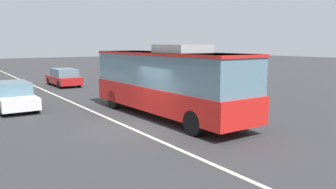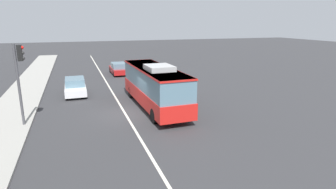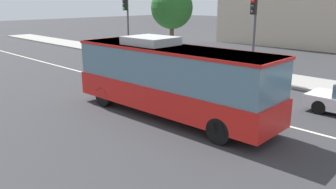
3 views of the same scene
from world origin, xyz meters
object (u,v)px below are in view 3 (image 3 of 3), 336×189
(transit_bus, at_px, (170,77))
(traffic_light_near_corner, at_px, (254,24))
(street_tree_kerbside_left, at_px, (172,8))
(traffic_light_mid_block, at_px, (127,17))

(transit_bus, bearing_deg, traffic_light_near_corner, 96.82)
(traffic_light_near_corner, bearing_deg, street_tree_kerbside_left, -107.78)
(traffic_light_near_corner, relative_size, traffic_light_mid_block, 1.00)
(transit_bus, distance_m, traffic_light_near_corner, 9.15)
(transit_bus, distance_m, traffic_light_mid_block, 16.80)
(traffic_light_mid_block, bearing_deg, street_tree_kerbside_left, 128.01)
(traffic_light_mid_block, relative_size, street_tree_kerbside_left, 0.84)
(transit_bus, relative_size, street_tree_kerbside_left, 1.62)
(transit_bus, xyz_separation_m, traffic_light_near_corner, (-1.32, 8.89, 1.75))
(transit_bus, height_order, street_tree_kerbside_left, street_tree_kerbside_left)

